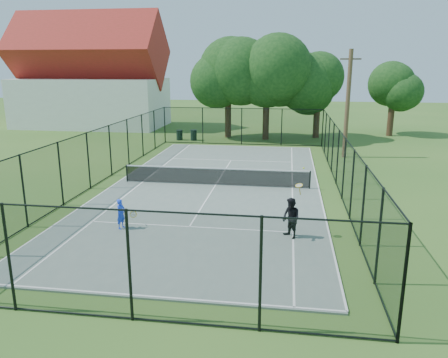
# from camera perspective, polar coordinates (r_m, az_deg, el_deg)

# --- Properties ---
(ground) EXTENTS (120.00, 120.00, 0.00)m
(ground) POSITION_cam_1_polar(r_m,az_deg,el_deg) (23.64, -1.09, -0.92)
(ground) COLOR #325D20
(tennis_court) EXTENTS (11.00, 24.00, 0.06)m
(tennis_court) POSITION_cam_1_polar(r_m,az_deg,el_deg) (23.63, -1.10, -0.85)
(tennis_court) COLOR slate
(tennis_court) RESTS_ON ground
(tennis_net) EXTENTS (10.08, 0.08, 0.95)m
(tennis_net) POSITION_cam_1_polar(r_m,az_deg,el_deg) (23.49, -1.10, 0.44)
(tennis_net) COLOR black
(tennis_net) RESTS_ON tennis_court
(fence) EXTENTS (13.10, 26.10, 3.00)m
(fence) POSITION_cam_1_polar(r_m,az_deg,el_deg) (23.28, -1.11, 2.64)
(fence) COLOR black
(fence) RESTS_ON ground
(tree_near_left) EXTENTS (6.13, 6.13, 7.99)m
(tree_near_left) POSITION_cam_1_polar(r_m,az_deg,el_deg) (39.54, 0.54, 12.55)
(tree_near_left) COLOR #332114
(tree_near_left) RESTS_ON ground
(tree_near_mid) EXTENTS (6.73, 6.73, 8.81)m
(tree_near_mid) POSITION_cam_1_polar(r_m,az_deg,el_deg) (38.46, 5.63, 13.19)
(tree_near_mid) COLOR #332114
(tree_near_mid) RESTS_ON ground
(tree_near_right) EXTENTS (5.36, 5.36, 7.40)m
(tree_near_right) POSITION_cam_1_polar(r_m,az_deg,el_deg) (40.15, 12.22, 11.95)
(tree_near_right) COLOR #332114
(tree_near_right) RESTS_ON ground
(tree_far_right) EXTENTS (5.05, 5.05, 6.68)m
(tree_far_right) POSITION_cam_1_polar(r_m,az_deg,el_deg) (43.19, 21.24, 10.72)
(tree_far_right) COLOR #332114
(tree_far_right) RESTS_ON ground
(building) EXTENTS (15.30, 8.15, 11.87)m
(building) POSITION_cam_1_polar(r_m,az_deg,el_deg) (49.10, -17.04, 12.34)
(building) COLOR silver
(building) RESTS_ON ground
(trash_bin_left) EXTENTS (0.58, 0.58, 0.88)m
(trash_bin_left) POSITION_cam_1_polar(r_m,az_deg,el_deg) (38.56, -5.84, 5.75)
(trash_bin_left) COLOR black
(trash_bin_left) RESTS_ON ground
(trash_bin_right) EXTENTS (0.58, 0.58, 0.92)m
(trash_bin_right) POSITION_cam_1_polar(r_m,az_deg,el_deg) (38.27, -3.99, 5.76)
(trash_bin_right) COLOR black
(trash_bin_right) RESTS_ON ground
(utility_pole) EXTENTS (1.40, 0.30, 7.42)m
(utility_pole) POSITION_cam_1_polar(r_m,az_deg,el_deg) (31.82, 15.84, 9.46)
(utility_pole) COLOR #4C3823
(utility_pole) RESTS_ON ground
(player_blue) EXTENTS (0.78, 0.50, 1.20)m
(player_blue) POSITION_cam_1_polar(r_m,az_deg,el_deg) (17.72, -13.29, -4.44)
(player_blue) COLOR blue
(player_blue) RESTS_ON tennis_court
(player_black) EXTENTS (0.92, 0.96, 2.63)m
(player_black) POSITION_cam_1_polar(r_m,az_deg,el_deg) (16.45, 8.74, -5.07)
(player_black) COLOR black
(player_black) RESTS_ON tennis_court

